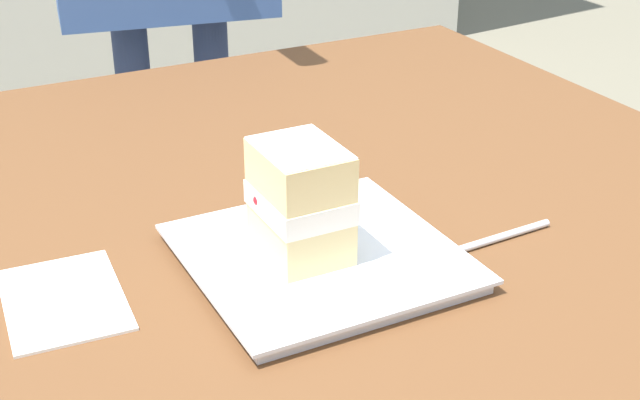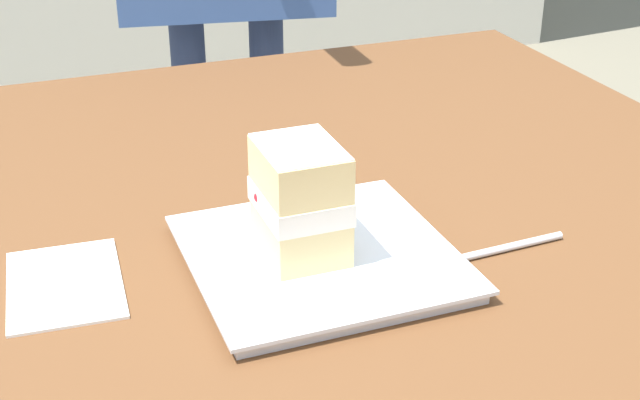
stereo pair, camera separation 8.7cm
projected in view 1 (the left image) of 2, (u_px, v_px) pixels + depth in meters
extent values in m
cylinder|color=brown|center=(420.00, 234.00, 1.78)|extent=(0.07, 0.07, 0.72)
cube|color=brown|center=(454.00, 346.00, 0.81)|extent=(1.64, 1.08, 0.04)
cube|color=white|center=(320.00, 260.00, 0.90)|extent=(0.24, 0.24, 0.01)
cube|color=white|center=(320.00, 253.00, 0.90)|extent=(0.25, 0.25, 0.00)
cube|color=#EAD18C|center=(301.00, 233.00, 0.88)|extent=(0.09, 0.07, 0.04)
cube|color=white|center=(300.00, 202.00, 0.87)|extent=(0.10, 0.08, 0.02)
sphere|color=#B21923|center=(259.00, 200.00, 0.87)|extent=(0.01, 0.01, 0.01)
sphere|color=#B21923|center=(350.00, 203.00, 0.86)|extent=(0.01, 0.01, 0.01)
sphere|color=#B21923|center=(346.00, 206.00, 0.87)|extent=(0.02, 0.02, 0.02)
sphere|color=#B21923|center=(331.00, 195.00, 0.88)|extent=(0.01, 0.01, 0.01)
cube|color=#EAD18C|center=(300.00, 170.00, 0.85)|extent=(0.09, 0.07, 0.04)
cube|color=white|center=(300.00, 148.00, 0.84)|extent=(0.09, 0.07, 0.00)
cylinder|color=silver|center=(496.00, 238.00, 0.94)|extent=(0.01, 0.14, 0.01)
cube|color=silver|center=(430.00, 259.00, 0.90)|extent=(0.03, 0.03, 0.01)
cube|color=white|center=(64.00, 300.00, 0.84)|extent=(0.16, 0.12, 0.00)
cylinder|color=navy|center=(145.00, 194.00, 1.90)|extent=(0.07, 0.07, 0.75)
cylinder|color=navy|center=(218.00, 185.00, 1.94)|extent=(0.07, 0.07, 0.75)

